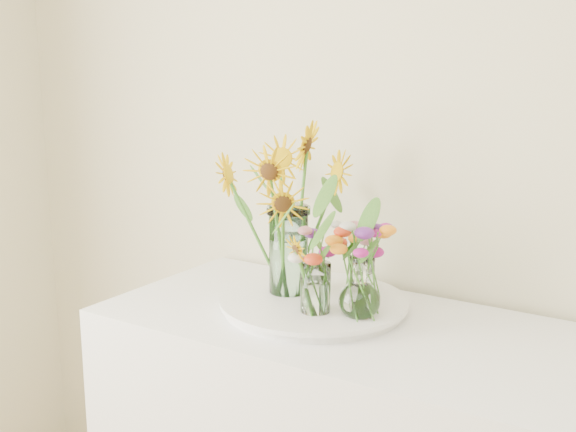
# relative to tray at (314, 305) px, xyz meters

# --- Properties ---
(tray) EXTENTS (0.46, 0.46, 0.02)m
(tray) POSITION_rel_tray_xyz_m (0.00, 0.00, 0.00)
(tray) COLOR white
(tray) RESTS_ON counter
(mason_jar) EXTENTS (0.13, 0.13, 0.24)m
(mason_jar) POSITION_rel_tray_xyz_m (-0.09, 0.01, 0.13)
(mason_jar) COLOR #A7D4C7
(mason_jar) RESTS_ON tray
(sunflower_bouquet) EXTENTS (0.82, 0.82, 0.45)m
(sunflower_bouquet) POSITION_rel_tray_xyz_m (-0.09, 0.01, 0.24)
(sunflower_bouquet) COLOR #E3B004
(sunflower_bouquet) RESTS_ON tray
(small_vase_a) EXTENTS (0.09, 0.09, 0.13)m
(small_vase_a) POSITION_rel_tray_xyz_m (0.05, -0.08, 0.08)
(small_vase_a) COLOR white
(small_vase_a) RESTS_ON tray
(wildflower_posy_a) EXTENTS (0.17, 0.17, 0.22)m
(wildflower_posy_a) POSITION_rel_tray_xyz_m (0.05, -0.08, 0.12)
(wildflower_posy_a) COLOR orange
(wildflower_posy_a) RESTS_ON tray
(small_vase_b) EXTENTS (0.13, 0.13, 0.15)m
(small_vase_b) POSITION_rel_tray_xyz_m (0.15, -0.05, 0.09)
(small_vase_b) COLOR white
(small_vase_b) RESTS_ON tray
(wildflower_posy_b) EXTENTS (0.20, 0.20, 0.24)m
(wildflower_posy_b) POSITION_rel_tray_xyz_m (0.15, -0.05, 0.13)
(wildflower_posy_b) COLOR orange
(wildflower_posy_b) RESTS_ON tray
(small_vase_c) EXTENTS (0.07, 0.07, 0.11)m
(small_vase_c) POSITION_rel_tray_xyz_m (0.10, 0.08, 0.07)
(small_vase_c) COLOR white
(small_vase_c) RESTS_ON tray
(wildflower_posy_c) EXTENTS (0.20, 0.20, 0.20)m
(wildflower_posy_c) POSITION_rel_tray_xyz_m (0.10, 0.08, 0.11)
(wildflower_posy_c) COLOR orange
(wildflower_posy_c) RESTS_ON tray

